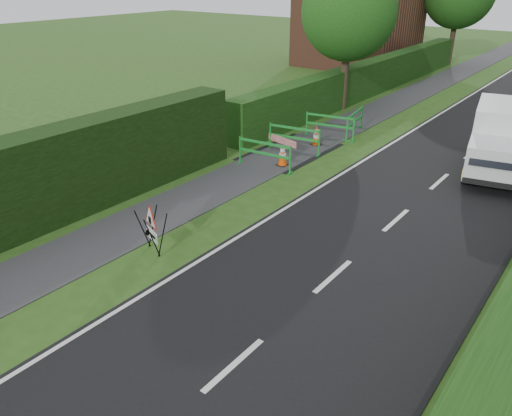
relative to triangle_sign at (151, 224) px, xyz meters
The scene contains 14 objects.
ground 3.30m from the triangle_sign, 60.84° to the right, with size 120.00×120.00×0.00m, color #2A4D16.
footpath 32.23m from the triangle_sign, 92.55° to the left, with size 2.00×90.00×0.02m, color #2D2D30.
hedge_west_far 19.51m from the triangle_sign, 100.14° to the left, with size 1.00×24.00×1.80m, color #14380F.
house_west 28.55m from the triangle_sign, 107.23° to the left, with size 7.50×7.40×7.88m.
tree_nw 15.93m from the triangle_sign, 101.29° to the left, with size 4.40×4.40×6.70m.
triangle_sign is the anchor object (origin of this frame).
works_van 12.07m from the triangle_sign, 64.28° to the left, with size 2.76×5.00×2.16m.
traffic_cone_3 6.89m from the triangle_sign, 97.21° to the left, with size 0.38×0.38×0.79m.
traffic_cone_4 9.57m from the triangle_sign, 96.58° to the left, with size 0.38×0.38×0.79m.
ped_barrier_0 6.31m from the triangle_sign, 100.83° to the left, with size 2.08×0.55×1.00m.
ped_barrier_1 8.42m from the triangle_sign, 99.29° to the left, with size 2.09×0.68×1.00m.
ped_barrier_2 10.62m from the triangle_sign, 96.05° to the left, with size 2.09×0.72×1.00m.
ped_barrier_3 11.68m from the triangle_sign, 92.79° to the left, with size 0.70×2.09×1.00m.
redwhite_plank 8.23m from the triangle_sign, 101.97° to the left, with size 1.50×0.04×0.25m, color red.
Camera 1 is at (6.85, -4.06, 6.25)m, focal length 35.00 mm.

